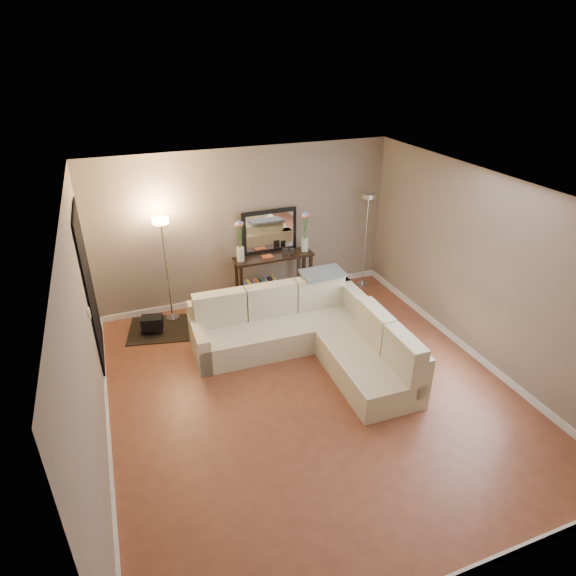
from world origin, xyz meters
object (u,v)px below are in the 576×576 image
object	(u,v)px
console_table	(269,276)
floor_lamp_lit	(164,250)
sectional_sofa	(309,334)
floor_lamp_unlit	(367,222)

from	to	relation	value
console_table	floor_lamp_lit	xyz separation A→B (m)	(-1.69, -0.02, 0.74)
sectional_sofa	floor_lamp_lit	bearing A→B (deg)	134.94
floor_lamp_lit	console_table	bearing A→B (deg)	0.53
sectional_sofa	console_table	bearing A→B (deg)	90.43
sectional_sofa	console_table	distance (m)	1.73
floor_lamp_lit	floor_lamp_unlit	bearing A→B (deg)	-0.51
sectional_sofa	floor_lamp_unlit	world-z (taller)	floor_lamp_unlit
floor_lamp_lit	floor_lamp_unlit	world-z (taller)	floor_lamp_unlit
sectional_sofa	console_table	xyz separation A→B (m)	(-0.01, 1.72, 0.14)
console_table	floor_lamp_unlit	size ratio (longest dim) A/B	0.78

